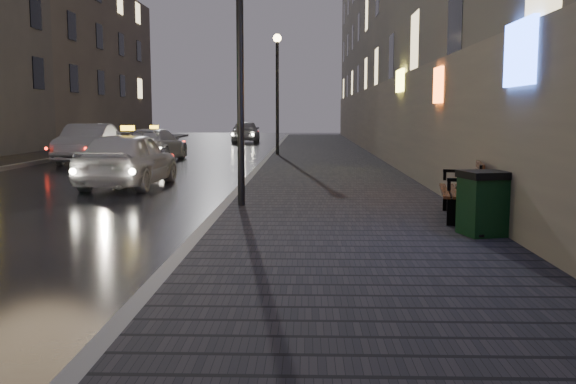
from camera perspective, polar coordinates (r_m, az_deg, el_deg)
name	(u,v)px	position (r m, az deg, el deg)	size (l,w,h in m)	color
ground	(15,297)	(7.60, -23.13, -8.60)	(120.00, 120.00, 0.00)	black
sidewalk	(324,158)	(27.71, 3.21, 3.06)	(4.60, 58.00, 0.15)	black
curb	(268,158)	(27.74, -1.76, 3.07)	(0.20, 58.00, 0.15)	slate
sidewalk_far	(35,157)	(30.12, -21.55, 2.90)	(2.40, 58.00, 0.15)	black
curb_far	(65,157)	(29.63, -19.23, 2.94)	(0.20, 58.00, 0.15)	slate
building_near	(389,18)	(32.20, 8.99, 15.00)	(1.80, 50.00, 13.00)	#605B54
building_far_c	(71,63)	(48.70, -18.69, 10.79)	(6.00, 22.00, 11.00)	#6B6051
lamp_near	(240,34)	(12.79, -4.29, 13.80)	(0.36, 0.36, 5.28)	black
lamp_far	(277,79)	(28.70, -0.96, 10.02)	(0.36, 0.36, 5.28)	black
bench	(466,189)	(11.58, 15.55, 0.25)	(1.01, 2.08, 1.02)	black
trash_bin	(483,203)	(10.04, 16.97, -0.91)	(0.77, 0.77, 0.97)	black
taxi_near	(129,159)	(17.74, -13.99, 2.87)	(1.79, 4.44, 1.51)	silver
car_left_mid	(88,143)	(27.07, -17.35, 4.15)	(1.65, 4.73, 1.56)	gray
taxi_mid	(154,145)	(27.39, -11.78, 4.13)	(1.88, 4.63, 1.34)	silver
car_far	(246,131)	(44.04, -3.78, 5.39)	(1.78, 4.42, 1.50)	gray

